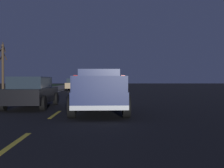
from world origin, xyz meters
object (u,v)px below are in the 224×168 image
sedan_white (102,87)px  sedan_black (32,92)px  sedan_tan (74,84)px  pickup_truck (99,91)px  bare_tree_far (3,67)px

sedan_white → sedan_black: bearing=161.4°
sedan_white → sedan_tan: bearing=16.8°
pickup_truck → sedan_white: (11.79, -0.04, -0.13)m
sedan_tan → sedan_white: same height
sedan_black → pickup_truck: bearing=-115.8°
pickup_truck → bare_tree_far: bare_tree_far is taller
pickup_truck → bare_tree_far: 22.57m
sedan_white → bare_tree_far: bearing=55.8°
sedan_white → bare_tree_far: 13.81m
pickup_truck → sedan_tan: 24.55m
sedan_tan → sedan_black: same height
sedan_black → sedan_white: 10.72m
sedan_tan → sedan_black: size_ratio=1.00×
sedan_tan → bare_tree_far: bare_tree_far is taller
sedan_white → bare_tree_far: size_ratio=0.79×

